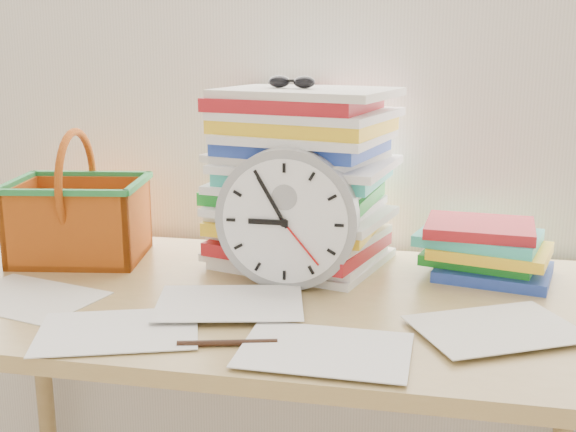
% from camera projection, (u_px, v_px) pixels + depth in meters
% --- Properties ---
extents(curtain, '(2.40, 0.01, 2.50)m').
position_uv_depth(curtain, '(292.00, 6.00, 1.62)').
color(curtain, white).
rests_on(curtain, room_shell).
extents(desk, '(1.40, 0.70, 0.75)m').
position_uv_depth(desk, '(253.00, 330.00, 1.41)').
color(desk, '#A88A4E').
rests_on(desk, ground).
extents(paper_stack, '(0.44, 0.39, 0.38)m').
position_uv_depth(paper_stack, '(301.00, 178.00, 1.54)').
color(paper_stack, white).
rests_on(paper_stack, desk).
extents(clock, '(0.28, 0.06, 0.28)m').
position_uv_depth(clock, '(288.00, 219.00, 1.40)').
color(clock, '#939496').
rests_on(clock, desk).
extents(sunglasses, '(0.13, 0.12, 0.03)m').
position_uv_depth(sunglasses, '(292.00, 82.00, 1.50)').
color(sunglasses, black).
rests_on(sunglasses, paper_stack).
extents(book_stack, '(0.29, 0.24, 0.11)m').
position_uv_depth(book_stack, '(487.00, 249.00, 1.49)').
color(book_stack, white).
rests_on(book_stack, desk).
extents(basket, '(0.32, 0.26, 0.28)m').
position_uv_depth(basket, '(78.00, 196.00, 1.59)').
color(basket, '#C05612').
rests_on(basket, desk).
extents(pen, '(0.16, 0.05, 0.01)m').
position_uv_depth(pen, '(227.00, 343.00, 1.15)').
color(pen, black).
rests_on(pen, desk).
extents(scattered_papers, '(1.26, 0.42, 0.02)m').
position_uv_depth(scattered_papers, '(253.00, 291.00, 1.39)').
color(scattered_papers, white).
rests_on(scattered_papers, desk).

